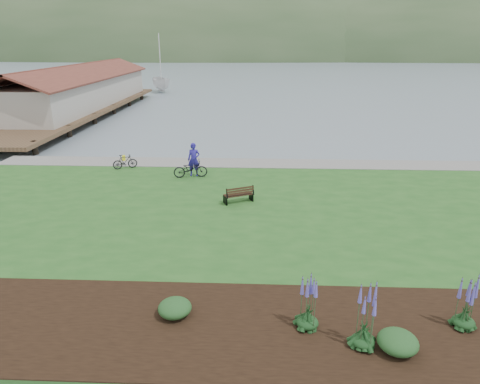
% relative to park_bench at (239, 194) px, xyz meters
% --- Properties ---
extents(ground, '(600.00, 600.00, 0.00)m').
position_rel_park_bench_xyz_m(ground, '(1.09, 0.17, -0.84)').
color(ground, gray).
rests_on(ground, ground).
extents(lawn, '(34.00, 20.00, 0.40)m').
position_rel_park_bench_xyz_m(lawn, '(1.09, -1.83, -0.64)').
color(lawn, '#255C20').
rests_on(lawn, ground).
extents(shoreline_path, '(34.00, 2.20, 0.03)m').
position_rel_park_bench_xyz_m(shoreline_path, '(1.09, 7.07, -0.42)').
color(shoreline_path, gray).
rests_on(shoreline_path, lawn).
extents(garden_bed, '(24.00, 4.40, 0.04)m').
position_rel_park_bench_xyz_m(garden_bed, '(4.09, -9.63, -0.42)').
color(garden_bed, black).
rests_on(garden_bed, lawn).
extents(far_hillside, '(580.00, 80.00, 38.00)m').
position_rel_park_bench_xyz_m(far_hillside, '(21.09, 170.17, -0.84)').
color(far_hillside, '#37532F').
rests_on(far_hillside, ground).
extents(pier_pavilion, '(8.00, 36.00, 5.40)m').
position_rel_park_bench_xyz_m(pier_pavilion, '(-18.91, 27.69, 1.80)').
color(pier_pavilion, '#4C3826').
rests_on(pier_pavilion, ground).
extents(park_bench, '(1.53, 1.12, 0.88)m').
position_rel_park_bench_xyz_m(park_bench, '(0.00, 0.00, 0.00)').
color(park_bench, black).
rests_on(park_bench, lawn).
extents(person, '(0.83, 0.57, 2.28)m').
position_rel_park_bench_xyz_m(person, '(-2.83, 4.32, 0.70)').
color(person, '#2E22A0').
rests_on(person, lawn).
extents(bicycle_a, '(1.05, 2.04, 1.02)m').
position_rel_park_bench_xyz_m(bicycle_a, '(-2.99, 3.96, 0.07)').
color(bicycle_a, black).
rests_on(bicycle_a, lawn).
extents(bicycle_b, '(1.01, 1.52, 0.89)m').
position_rel_park_bench_xyz_m(bicycle_b, '(-7.32, 5.56, 0.01)').
color(bicycle_b, black).
rests_on(bicycle_b, lawn).
extents(sailboat, '(13.99, 14.10, 27.97)m').
position_rel_park_bench_xyz_m(sailboat, '(-14.51, 49.07, -0.84)').
color(sailboat, silver).
rests_on(sailboat, ground).
extents(pannier, '(0.30, 0.37, 0.34)m').
position_rel_park_bench_xyz_m(pannier, '(-7.97, 7.37, -0.27)').
color(pannier, yellow).
rests_on(pannier, lawn).
extents(echium_0, '(0.62, 0.62, 2.09)m').
position_rel_park_bench_xyz_m(echium_0, '(3.70, -10.30, 0.49)').
color(echium_0, '#143718').
rests_on(echium_0, garden_bed).
extents(echium_1, '(0.62, 0.62, 1.75)m').
position_rel_park_bench_xyz_m(echium_1, '(6.67, -9.38, 0.33)').
color(echium_1, '#143718').
rests_on(echium_1, garden_bed).
extents(echium_4, '(0.62, 0.62, 1.91)m').
position_rel_park_bench_xyz_m(echium_4, '(2.34, -9.59, 0.41)').
color(echium_4, '#143718').
rests_on(echium_4, garden_bed).
extents(shrub_0, '(0.97, 0.97, 0.49)m').
position_rel_park_bench_xyz_m(shrub_0, '(-1.44, -9.21, -0.16)').
color(shrub_0, '#1E4C21').
rests_on(shrub_0, garden_bed).
extents(shrub_1, '(1.04, 1.04, 0.52)m').
position_rel_park_bench_xyz_m(shrub_1, '(4.55, -10.44, -0.14)').
color(shrub_1, '#1E4C21').
rests_on(shrub_1, garden_bed).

